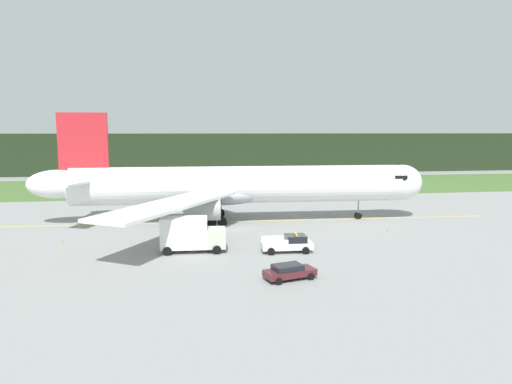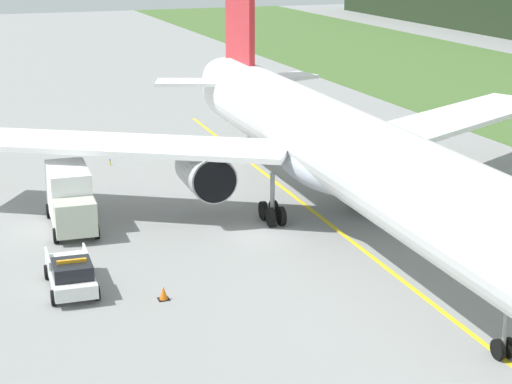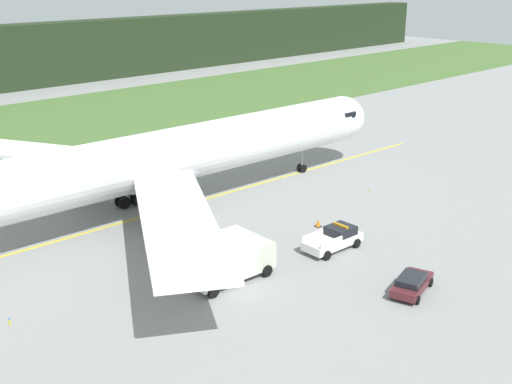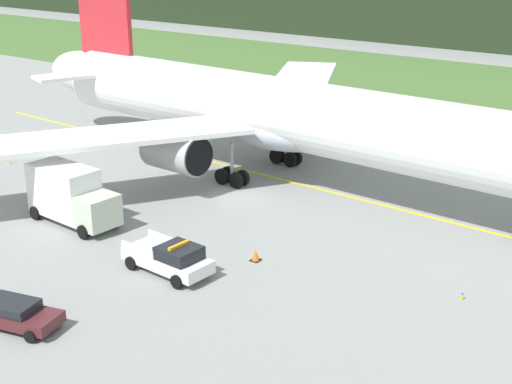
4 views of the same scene
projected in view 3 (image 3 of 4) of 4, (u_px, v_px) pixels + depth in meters
ground at (198, 225)px, 57.84m from camera, size 320.00×320.00×0.00m
taxiway_centerline_main at (177, 207)px, 62.11m from camera, size 72.01×2.65×0.01m
airliner at (168, 158)px, 59.95m from camera, size 54.55×46.42×14.93m
ops_pickup_truck at (334, 239)px, 52.53m from camera, size 5.34×2.53×1.94m
catering_truck at (228, 258)px, 46.65m from camera, size 6.78×2.93×3.82m
staff_car at (412, 283)px, 45.51m from camera, size 4.69×2.95×1.30m
apron_cone at (318, 223)px, 57.31m from camera, size 0.56×0.56×0.70m
taxiway_edge_light_east at (370, 189)px, 66.45m from camera, size 0.12×0.12×0.40m
taxiway_edge_light_west at (9, 321)px, 41.46m from camera, size 0.12×0.12×0.48m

